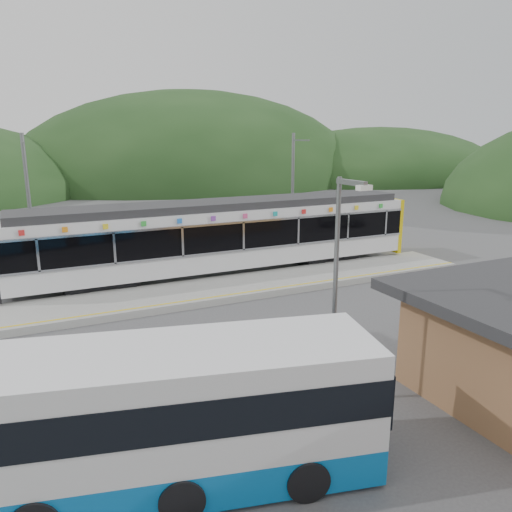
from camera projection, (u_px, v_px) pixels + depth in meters
name	position (u px, v px, depth m)	size (l,w,h in m)	color
ground	(242.00, 318.00, 19.39)	(120.00, 120.00, 0.00)	#4C4C4F
hills	(309.00, 268.00, 26.59)	(146.00, 149.00, 26.00)	#1E3D19
platform	(213.00, 290.00, 22.25)	(26.00, 3.20, 0.30)	#9E9E99
yellow_line	(223.00, 295.00, 21.07)	(26.00, 0.10, 0.01)	yellow
train	(223.00, 235.00, 24.81)	(20.44, 3.01, 3.74)	black
catenary_mast_west	(30.00, 207.00, 23.13)	(0.18, 1.80, 7.00)	slate
catenary_mast_east	(293.00, 192.00, 28.93)	(0.18, 1.80, 7.00)	slate
bus	(111.00, 426.00, 9.74)	(10.92, 4.77, 2.90)	#0C6BBD
lamp_post	(339.00, 274.00, 12.44)	(0.36, 1.05, 5.95)	slate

